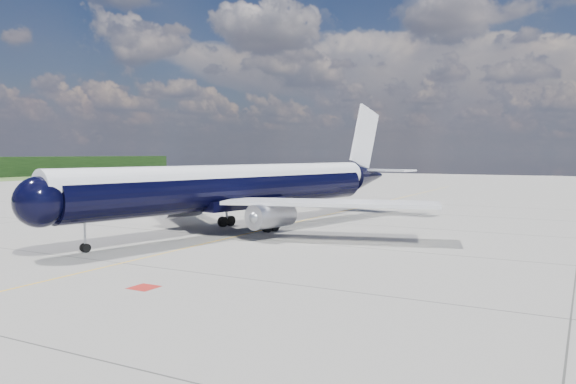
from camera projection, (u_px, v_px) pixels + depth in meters
The scene contains 4 objects.
ground at pixel (320, 217), 72.63m from camera, with size 320.00×320.00×0.00m, color gray.
taxiway_centerline at pixel (303, 221), 68.24m from camera, with size 0.16×160.00×0.01m, color #F0AE0C.
red_marking at pixel (144, 287), 34.27m from camera, with size 1.60×1.60×0.01m, color maroon.
main_airliner at pixel (247, 186), 60.35m from camera, with size 41.50×51.24×14.95m.
Camera 1 is at (30.57, -35.58, 8.18)m, focal length 35.00 mm.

